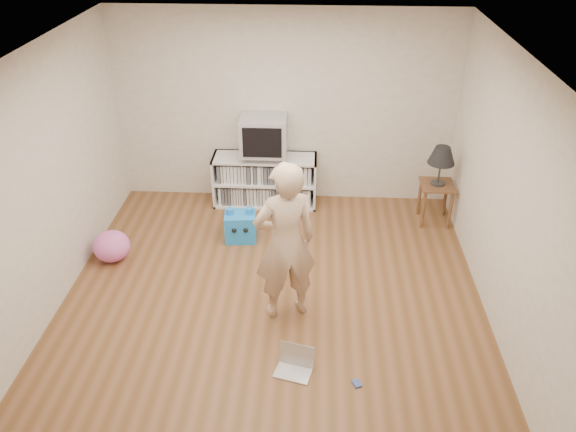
# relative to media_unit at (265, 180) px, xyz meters

# --- Properties ---
(ground) EXTENTS (4.50, 4.50, 0.00)m
(ground) POSITION_rel_media_unit_xyz_m (0.26, -2.04, -0.35)
(ground) COLOR brown
(ground) RESTS_ON ground
(walls) EXTENTS (4.52, 4.52, 2.60)m
(walls) POSITION_rel_media_unit_xyz_m (0.26, -2.04, 0.95)
(walls) COLOR beige
(walls) RESTS_ON ground
(ceiling) EXTENTS (4.50, 4.50, 0.01)m
(ceiling) POSITION_rel_media_unit_xyz_m (0.26, -2.04, 2.25)
(ceiling) COLOR white
(ceiling) RESTS_ON walls
(media_unit) EXTENTS (1.40, 0.45, 0.70)m
(media_unit) POSITION_rel_media_unit_xyz_m (0.00, 0.00, 0.00)
(media_unit) COLOR white
(media_unit) RESTS_ON ground
(dvd_deck) EXTENTS (0.45, 0.35, 0.07)m
(dvd_deck) POSITION_rel_media_unit_xyz_m (-0.00, -0.02, 0.39)
(dvd_deck) COLOR gray
(dvd_deck) RESTS_ON media_unit
(crt_tv) EXTENTS (0.60, 0.53, 0.50)m
(crt_tv) POSITION_rel_media_unit_xyz_m (-0.00, -0.02, 0.67)
(crt_tv) COLOR #A1A1A6
(crt_tv) RESTS_ON dvd_deck
(side_table) EXTENTS (0.42, 0.42, 0.55)m
(side_table) POSITION_rel_media_unit_xyz_m (2.25, -0.39, 0.07)
(side_table) COLOR brown
(side_table) RESTS_ON ground
(table_lamp) EXTENTS (0.34, 0.34, 0.52)m
(table_lamp) POSITION_rel_media_unit_xyz_m (2.25, -0.39, 0.59)
(table_lamp) COLOR #333333
(table_lamp) RESTS_ON side_table
(person) EXTENTS (0.73, 0.61, 1.73)m
(person) POSITION_rel_media_unit_xyz_m (0.41, -2.31, 0.51)
(person) COLOR tan
(person) RESTS_ON ground
(laptop) EXTENTS (0.38, 0.33, 0.23)m
(laptop) POSITION_rel_media_unit_xyz_m (0.55, -3.11, -0.29)
(laptop) COLOR silver
(laptop) RESTS_ON ground
(playing_cards) EXTENTS (0.10, 0.11, 0.02)m
(playing_cards) POSITION_rel_media_unit_xyz_m (1.11, -3.27, -0.34)
(playing_cards) COLOR #3E59A5
(playing_cards) RESTS_ON ground
(plush_blue) EXTENTS (0.41, 0.36, 0.44)m
(plush_blue) POSITION_rel_media_unit_xyz_m (-0.23, -0.96, -0.16)
(plush_blue) COLOR #1A83E8
(plush_blue) RESTS_ON ground
(plush_pink) EXTENTS (0.50, 0.50, 0.36)m
(plush_pink) POSITION_rel_media_unit_xyz_m (-1.69, -1.47, -0.17)
(plush_pink) COLOR #DB61B6
(plush_pink) RESTS_ON ground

